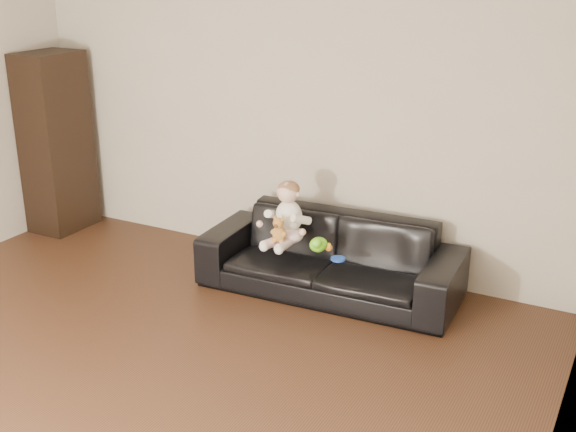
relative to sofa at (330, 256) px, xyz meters
The scene contains 11 objects.
floor 2.36m from the sofa, 105.75° to the right, with size 5.50×5.50×0.00m, color #3F2516.
wall_back 1.29m from the sofa, 141.77° to the left, with size 5.00×5.00×0.00m, color #B8AE9A.
wall_right 3.09m from the sofa, 50.34° to the right, with size 5.50×5.50×0.00m, color #B8AE9A.
sofa is the anchor object (origin of this frame).
cabinet 2.96m from the sofa, behind, with size 0.42×0.58×1.69m, color black.
shelf_item 3.03m from the sofa, behind, with size 0.18×0.25×0.28m, color silver.
baby 0.46m from the sofa, 160.95° to the right, with size 0.35×0.43×0.50m.
teddy_bear 0.48m from the sofa, 139.85° to the right, with size 0.11×0.12×0.20m.
toy_green 0.21m from the sofa, 101.40° to the right, with size 0.13×0.16×0.11m, color #6CE61B.
toy_rattle 0.17m from the sofa, 71.78° to the right, with size 0.06×0.06×0.06m, color orange.
toy_blue_disc 0.30m from the sofa, 53.66° to the right, with size 0.11×0.11×0.02m, color #1742BD.
Camera 1 is at (2.77, -2.49, 2.51)m, focal length 45.00 mm.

